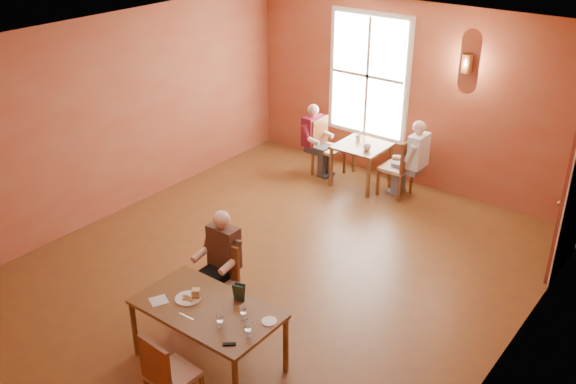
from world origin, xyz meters
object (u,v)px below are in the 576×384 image
Objects in this scene: chair_empty at (173,373)px; diner_maroon at (328,142)px; main_table at (209,335)px; diner_white at (398,159)px; chair_diner_main at (216,283)px; second_table at (361,165)px; chair_diner_white at (396,166)px; chair_diner_maroon at (329,148)px; diner_main at (213,273)px.

chair_empty is 5.84m from diner_maroon.
diner_white is (-0.39, 4.79, 0.28)m from main_table.
second_table is (-0.57, 4.14, -0.10)m from chair_diner_main.
diner_white reaches higher than main_table.
chair_diner_white is 0.14m from diner_white.
chair_diner_maroon is (-1.33, 0.00, -0.14)m from diner_white.
chair_diner_maroon is at bearing -73.55° from chair_diner_main.
chair_diner_maroon reaches higher than main_table.
diner_white is at bearing 90.00° from diner_maroon.
chair_empty reaches higher than main_table.
diner_main reaches higher than chair_diner_white.
diner_main is at bearing 178.96° from chair_diner_white.
chair_diner_main is at bearing 178.53° from diner_white.
main_table is 1.24× the size of diner_main.
diner_maroon reaches higher than chair_diner_main.
chair_diner_main is at bearing 127.57° from main_table.
diner_white is (0.11, 4.14, 0.18)m from chair_diner_main.
main_table is 4.91m from second_table.
diner_white reaches higher than chair_diner_white.
chair_diner_maroon is (-1.22, 4.14, 0.04)m from chair_diner_main.
chair_diner_maroon is at bearing 90.00° from diner_maroon.
diner_white is at bearing -91.47° from chair_diner_main.
chair_diner_main reaches higher than second_table.
chair_empty is at bearing -173.39° from chair_diner_white.
diner_main is at bearing 16.72° from diner_maroon.
diner_white is 1.27× the size of chair_diner_maroon.
diner_main reaches higher than chair_empty.
diner_white reaches higher than chair_diner_maroon.
diner_main is 1.02× the size of diner_maroon.
second_table is at bearing 102.63° from main_table.
diner_white is at bearing -90.00° from chair_diner_white.
chair_diner_main is 0.98× the size of chair_empty.
second_table is at bearing -82.11° from chair_diner_main.
diner_maroon reaches higher than chair_diner_maroon.
diner_white reaches higher than diner_main.
diner_main is at bearing -82.17° from second_table.
diner_maroon is (-1.36, 0.00, -0.03)m from diner_white.
chair_diner_white is 1.33m from diner_maroon.
diner_maroon is at bearing 90.00° from diner_white.
diner_white reaches higher than diner_maroon.
main_table is 0.84m from diner_main.
chair_diner_maroon is (-1.72, 4.79, 0.14)m from main_table.
chair_diner_main is 0.74× the size of diner_main.
second_table is 0.81× the size of chair_diner_maroon.
diner_main is 4.18m from diner_white.
chair_diner_maroon is at bearing -73.66° from diner_main.
diner_main is 4.35m from chair_diner_maroon.
second_table is (-1.07, 4.79, -0.00)m from main_table.
chair_diner_maroon reaches higher than chair_empty.
diner_white is 1.36m from diner_maroon.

